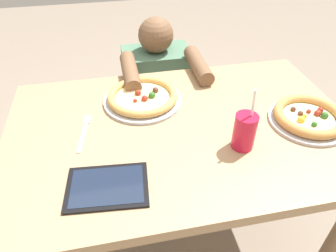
# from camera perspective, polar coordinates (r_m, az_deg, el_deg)

# --- Properties ---
(ground_plane) EXTENTS (8.00, 8.00, 0.00)m
(ground_plane) POSITION_cam_1_polar(r_m,az_deg,el_deg) (1.72, 1.84, -19.89)
(ground_plane) COLOR gray
(dining_table) EXTENTS (1.28, 0.83, 0.75)m
(dining_table) POSITION_cam_1_polar(r_m,az_deg,el_deg) (1.22, 2.44, -4.17)
(dining_table) COLOR tan
(dining_table) RESTS_ON ground
(pizza_near) EXTENTS (0.29, 0.29, 0.05)m
(pizza_near) POSITION_cam_1_polar(r_m,az_deg,el_deg) (1.26, 24.39, 1.48)
(pizza_near) COLOR #B7B7BC
(pizza_near) RESTS_ON dining_table
(pizza_far) EXTENTS (0.32, 0.32, 0.04)m
(pizza_far) POSITION_cam_1_polar(r_m,az_deg,el_deg) (1.27, -4.66, 5.25)
(pizza_far) COLOR #B7B7BC
(pizza_far) RESTS_ON dining_table
(drink_cup_colored) EXTENTS (0.07, 0.07, 0.23)m
(drink_cup_colored) POSITION_cam_1_polar(r_m,az_deg,el_deg) (1.05, 13.84, -0.96)
(drink_cup_colored) COLOR red
(drink_cup_colored) RESTS_ON dining_table
(fork) EXTENTS (0.05, 0.20, 0.00)m
(fork) POSITION_cam_1_polar(r_m,az_deg,el_deg) (1.16, -15.12, -0.94)
(fork) COLOR silver
(fork) RESTS_ON dining_table
(tablet) EXTENTS (0.25, 0.19, 0.01)m
(tablet) POSITION_cam_1_polar(r_m,az_deg,el_deg) (0.95, -11.05, -10.82)
(tablet) COLOR black
(tablet) RESTS_ON dining_table
(diner_seated) EXTENTS (0.39, 0.51, 0.94)m
(diner_seated) POSITION_cam_1_polar(r_m,az_deg,el_deg) (1.81, -1.87, 4.01)
(diner_seated) COLOR #333847
(diner_seated) RESTS_ON ground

